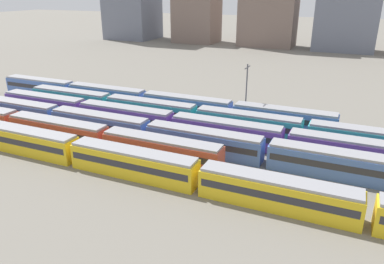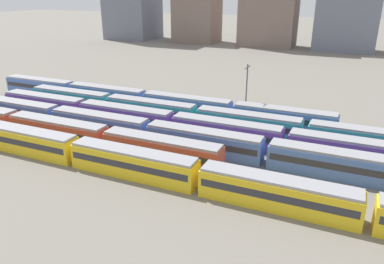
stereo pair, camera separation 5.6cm
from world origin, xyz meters
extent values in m
plane|color=slate|center=(0.00, 13.00, 0.00)|extent=(600.00, 600.00, 0.00)
cube|color=yellow|center=(10.60, 0.00, 1.70)|extent=(18.00, 3.00, 3.40)
cube|color=#2D2D33|center=(10.60, 0.00, 2.11)|extent=(17.20, 3.06, 0.90)
cube|color=#939399|center=(10.60, 0.00, 3.57)|extent=(17.60, 2.70, 0.35)
cube|color=yellow|center=(29.50, 0.00, 1.70)|extent=(18.00, 3.00, 3.40)
cube|color=#2D2D33|center=(29.50, 0.00, 2.11)|extent=(17.20, 3.06, 0.90)
cube|color=#939399|center=(29.50, 0.00, 3.57)|extent=(17.60, 2.70, 0.35)
cube|color=yellow|center=(48.40, 0.00, 1.70)|extent=(18.00, 3.00, 3.40)
cube|color=#2D2D33|center=(48.40, 0.00, 2.11)|extent=(17.20, 3.06, 0.90)
cube|color=#939399|center=(48.40, 0.00, 3.57)|extent=(17.60, 2.70, 0.35)
cube|color=#BC4C38|center=(12.04, 5.20, 1.70)|extent=(18.00, 3.00, 3.40)
cube|color=#2D2D33|center=(12.04, 5.20, 2.11)|extent=(17.20, 3.06, 0.90)
cube|color=#939399|center=(12.04, 5.20, 3.57)|extent=(17.60, 2.70, 0.35)
cube|color=#BC4C38|center=(30.94, 5.20, 1.70)|extent=(18.00, 3.00, 3.40)
cube|color=#2D2D33|center=(30.94, 5.20, 2.11)|extent=(17.20, 3.06, 0.90)
cube|color=#939399|center=(30.94, 5.20, 3.57)|extent=(17.60, 2.70, 0.35)
cube|color=#4C70BC|center=(-2.57, 10.40, 1.70)|extent=(18.00, 3.00, 3.40)
cube|color=#2D2D33|center=(-2.57, 10.40, 2.11)|extent=(17.20, 3.06, 0.90)
cube|color=#939399|center=(-2.57, 10.40, 3.57)|extent=(17.60, 2.70, 0.35)
cube|color=#4C70BC|center=(16.33, 10.40, 1.70)|extent=(18.00, 3.00, 3.40)
cube|color=#2D2D33|center=(16.33, 10.40, 2.11)|extent=(17.20, 3.06, 0.90)
cube|color=#939399|center=(16.33, 10.40, 3.57)|extent=(17.60, 2.70, 0.35)
cube|color=#4C70BC|center=(35.23, 10.40, 1.70)|extent=(18.00, 3.00, 3.40)
cube|color=#2D2D33|center=(35.23, 10.40, 2.11)|extent=(17.20, 3.06, 0.90)
cube|color=#939399|center=(35.23, 10.40, 3.57)|extent=(17.60, 2.70, 0.35)
cube|color=#4C70BC|center=(54.13, 10.40, 1.70)|extent=(18.00, 3.00, 3.40)
cube|color=#2D2D33|center=(54.13, 10.40, 2.11)|extent=(17.20, 3.06, 0.90)
cube|color=#939399|center=(54.13, 10.40, 3.57)|extent=(17.60, 2.70, 0.35)
cube|color=#6B429E|center=(-0.80, 15.60, 1.70)|extent=(18.00, 3.00, 3.40)
cube|color=#2D2D33|center=(-0.80, 15.60, 2.11)|extent=(17.20, 3.06, 0.90)
cube|color=#939399|center=(-0.80, 15.60, 3.57)|extent=(17.60, 2.70, 0.35)
cube|color=#6B429E|center=(18.10, 15.60, 1.70)|extent=(18.00, 3.00, 3.40)
cube|color=#2D2D33|center=(18.10, 15.60, 2.11)|extent=(17.20, 3.06, 0.90)
cube|color=#939399|center=(18.10, 15.60, 3.57)|extent=(17.60, 2.70, 0.35)
cube|color=#6B429E|center=(37.00, 15.60, 1.70)|extent=(18.00, 3.00, 3.40)
cube|color=#2D2D33|center=(37.00, 15.60, 2.11)|extent=(17.20, 3.06, 0.90)
cube|color=#939399|center=(37.00, 15.60, 3.57)|extent=(17.60, 2.70, 0.35)
cube|color=#6B429E|center=(55.90, 15.60, 1.70)|extent=(18.00, 3.00, 3.40)
cube|color=#2D2D33|center=(55.90, 15.60, 2.11)|extent=(17.20, 3.06, 0.90)
cube|color=#939399|center=(55.90, 15.60, 3.57)|extent=(17.60, 2.70, 0.35)
cube|color=teal|center=(1.33, 20.80, 1.70)|extent=(18.00, 3.00, 3.40)
cube|color=#2D2D33|center=(1.33, 20.80, 2.11)|extent=(17.20, 3.06, 0.90)
cube|color=#939399|center=(1.33, 20.80, 3.57)|extent=(17.60, 2.70, 0.35)
cube|color=teal|center=(20.23, 20.80, 1.70)|extent=(18.00, 3.00, 3.40)
cube|color=#2D2D33|center=(20.23, 20.80, 2.11)|extent=(17.20, 3.06, 0.90)
cube|color=#939399|center=(20.23, 20.80, 3.57)|extent=(17.60, 2.70, 0.35)
cube|color=teal|center=(39.13, 20.80, 1.70)|extent=(18.00, 3.00, 3.40)
cube|color=#2D2D33|center=(39.13, 20.80, 2.11)|extent=(17.20, 3.06, 0.90)
cube|color=#939399|center=(39.13, 20.80, 3.57)|extent=(17.60, 2.70, 0.35)
cube|color=teal|center=(58.03, 20.80, 1.70)|extent=(18.00, 3.00, 3.40)
cube|color=#2D2D33|center=(58.03, 20.80, 2.11)|extent=(17.20, 3.06, 0.90)
cube|color=#939399|center=(58.03, 20.80, 3.57)|extent=(17.60, 2.70, 0.35)
cube|color=#4C70BC|center=(-12.46, 26.00, 1.70)|extent=(18.00, 3.00, 3.40)
cube|color=#2D2D33|center=(-12.46, 26.00, 2.11)|extent=(17.20, 3.06, 0.90)
cube|color=#939399|center=(-12.46, 26.00, 3.57)|extent=(17.60, 2.70, 0.35)
cube|color=#4C70BC|center=(6.44, 26.00, 1.70)|extent=(18.00, 3.00, 3.40)
cube|color=#2D2D33|center=(6.44, 26.00, 2.11)|extent=(17.20, 3.06, 0.90)
cube|color=#939399|center=(6.44, 26.00, 3.57)|extent=(17.60, 2.70, 0.35)
cube|color=#4C70BC|center=(25.34, 26.00, 1.70)|extent=(18.00, 3.00, 3.40)
cube|color=#2D2D33|center=(25.34, 26.00, 2.11)|extent=(17.20, 3.06, 0.90)
cube|color=#939399|center=(25.34, 26.00, 3.57)|extent=(17.60, 2.70, 0.35)
cube|color=#4C70BC|center=(44.24, 26.00, 1.70)|extent=(18.00, 3.00, 3.40)
cube|color=#2D2D33|center=(44.24, 26.00, 2.11)|extent=(17.20, 3.06, 0.90)
cube|color=#939399|center=(44.24, 26.00, 3.57)|extent=(17.60, 2.70, 0.35)
cylinder|color=#4C4C51|center=(36.41, 28.73, 5.20)|extent=(0.24, 0.24, 10.41)
cube|color=#47474C|center=(36.41, 28.73, 9.81)|extent=(0.16, 3.20, 0.16)
cube|color=#7A665B|center=(-14.61, 124.62, 10.65)|extent=(18.90, 15.69, 21.31)
cube|color=slate|center=(48.81, 124.62, 11.13)|extent=(22.99, 14.85, 22.26)
camera|label=1|loc=(54.23, -36.90, 23.22)|focal=34.61mm
camera|label=2|loc=(54.28, -36.88, 23.22)|focal=34.61mm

